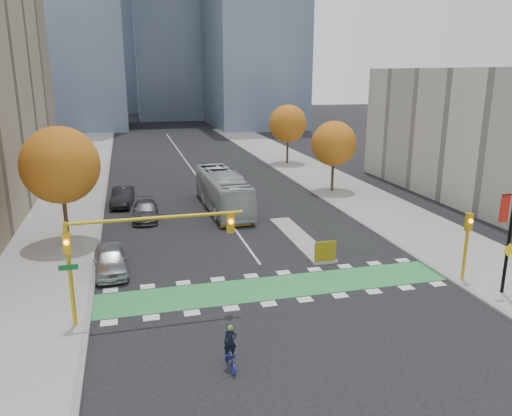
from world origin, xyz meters
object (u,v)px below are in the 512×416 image
hazard_board (325,251)px  cyclist (230,354)px  parked_car_b (122,197)px  parked_car_c (145,211)px  tree_west (60,165)px  tree_east_near (334,144)px  traffic_signal_west (126,242)px  traffic_signal_east (467,237)px  tree_east_far (288,124)px  bus (223,190)px  parked_car_a (110,260)px

hazard_board → cyclist: 12.68m
parked_car_b → parked_car_c: parked_car_b is taller
tree_west → tree_east_near: (24.00, 10.00, -0.75)m
traffic_signal_west → traffic_signal_east: size_ratio=2.08×
traffic_signal_west → cyclist: 7.18m
traffic_signal_west → parked_car_c: (1.43, 17.44, -3.31)m
tree_east_near → cyclist: (-16.10, -27.55, -4.22)m
tree_west → traffic_signal_west: 13.25m
tree_east_far → traffic_signal_east: 38.64m
tree_west → tree_east_far: tree_west is taller
tree_west → bus: 14.40m
parked_car_a → tree_east_far: bearing=52.6°
tree_east_far → bus: 23.33m
tree_east_far → parked_car_c: (-19.00, -21.07, -4.52)m
tree_east_near → parked_car_c: tree_east_near is taller
tree_west → tree_east_near: bearing=22.6°
cyclist → parked_car_a: 12.57m
bus → parked_car_c: size_ratio=2.40×
cyclist → bus: size_ratio=0.16×
hazard_board → tree_east_near: 19.93m
parked_car_b → traffic_signal_east: bearing=-43.3°
bus → parked_car_a: 15.53m
traffic_signal_west → parked_car_b: size_ratio=1.75×
traffic_signal_west → traffic_signal_east: bearing=0.0°
tree_east_near → bus: tree_east_near is taller
cyclist → tree_east_far: bearing=66.5°
parked_car_b → parked_car_c: 5.31m
tree_east_far → bus: size_ratio=0.64×
traffic_signal_east → tree_east_near: bearing=86.2°
tree_east_near → parked_car_a: tree_east_near is taller
hazard_board → tree_west: tree_west is taller
hazard_board → traffic_signal_west: traffic_signal_west is taller
hazard_board → cyclist: size_ratio=0.73×
tree_east_near → parked_car_c: 19.62m
tree_east_far → parked_car_b: size_ratio=1.57×
tree_east_far → parked_car_b: 26.65m
bus → tree_east_near: bearing=15.4°
traffic_signal_west → parked_car_c: traffic_signal_west is taller
parked_car_a → parked_car_c: size_ratio=0.95×
traffic_signal_east → parked_car_a: (-19.50, 6.53, -1.93)m
traffic_signal_west → parked_car_c: 17.81m
parked_car_a → parked_car_c: bearing=73.6°
parked_car_c → tree_west: bearing=-134.6°
hazard_board → parked_car_b: bearing=124.7°
tree_east_far → cyclist: 46.84m
traffic_signal_west → parked_car_b: bearing=90.9°
hazard_board → tree_east_near: bearing=65.8°
parked_car_a → traffic_signal_west: bearing=-84.1°
cyclist → parked_car_a: cyclist is taller
parked_car_a → parked_car_c: (2.50, 10.91, -0.08)m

